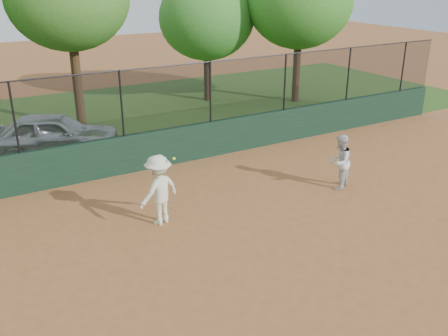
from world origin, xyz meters
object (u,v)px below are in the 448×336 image
player_second (340,162)px  tree_4 (300,1)px  player_main (159,190)px  parked_car (54,134)px  tree_3 (207,18)px

player_second → tree_4: (5.29, 8.83, 3.78)m
player_main → tree_4: (10.61, 8.24, 3.69)m
parked_car → player_second: player_second is taller
tree_3 → player_second: bearing=-98.9°
player_main → tree_4: bearing=37.8°
tree_3 → tree_4: bearing=-32.4°
player_main → tree_3: tree_3 is taller
player_main → parked_car: bearing=99.8°
tree_4 → parked_car: bearing=-170.8°
player_second → player_main: player_main is taller
parked_car → tree_3: (8.15, 4.16, 3.11)m
player_main → tree_3: size_ratio=0.31×
player_main → player_second: bearing=-6.4°
parked_car → tree_3: size_ratio=0.74×
player_main → tree_3: bearing=56.1°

